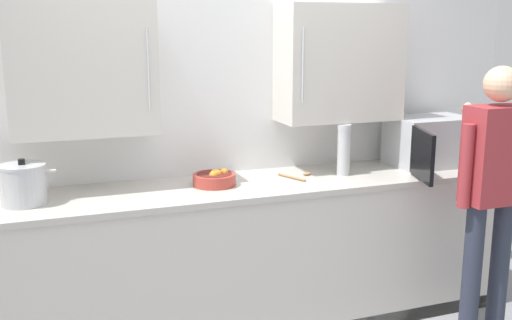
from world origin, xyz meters
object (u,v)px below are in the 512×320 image
(thermos_flask, at_px, (344,150))
(wooden_spoon, at_px, (300,175))
(person_figure, at_px, (492,184))
(fruit_bowl, at_px, (215,178))
(stock_pot, at_px, (23,184))
(microwave_oven, at_px, (427,142))

(thermos_flask, xyz_separation_m, wooden_spoon, (-0.28, 0.05, -0.15))
(person_figure, bearing_deg, fruit_bowl, 154.51)
(fruit_bowl, height_order, person_figure, person_figure)
(stock_pot, xyz_separation_m, wooden_spoon, (1.62, 0.05, -0.10))
(microwave_oven, xyz_separation_m, wooden_spoon, (-0.95, 0.00, -0.16))
(microwave_oven, bearing_deg, thermos_flask, -176.18)
(fruit_bowl, bearing_deg, microwave_oven, 0.59)
(fruit_bowl, distance_m, person_figure, 1.60)
(thermos_flask, height_order, wooden_spoon, thermos_flask)
(microwave_oven, relative_size, fruit_bowl, 2.91)
(microwave_oven, height_order, person_figure, person_figure)
(stock_pot, bearing_deg, thermos_flask, -0.01)
(fruit_bowl, bearing_deg, wooden_spoon, 1.81)
(microwave_oven, height_order, stock_pot, microwave_oven)
(person_figure, bearing_deg, microwave_oven, 84.87)
(microwave_oven, bearing_deg, wooden_spoon, 179.86)
(wooden_spoon, bearing_deg, stock_pot, -178.36)
(stock_pot, xyz_separation_m, fruit_bowl, (1.06, 0.03, -0.07))
(thermos_flask, relative_size, stock_pot, 0.97)
(wooden_spoon, distance_m, person_figure, 1.13)
(wooden_spoon, bearing_deg, fruit_bowl, -178.19)
(stock_pot, bearing_deg, person_figure, -14.78)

